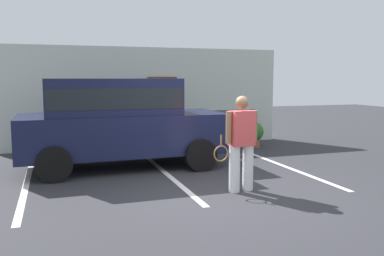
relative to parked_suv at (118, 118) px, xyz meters
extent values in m
plane|color=#2D2D33|center=(1.29, -2.75, -1.15)|extent=(40.00, 40.00, 0.00)
cube|color=silver|center=(-1.96, -1.25, -1.14)|extent=(0.12, 4.40, 0.01)
cube|color=silver|center=(0.87, -1.25, -1.14)|extent=(0.12, 4.40, 0.01)
cube|color=silver|center=(3.70, -1.25, -1.14)|extent=(0.12, 4.40, 0.01)
cube|color=silver|center=(1.29, 2.91, 0.34)|extent=(8.56, 0.30, 2.98)
cube|color=#4C4C51|center=(1.29, 2.71, -0.62)|extent=(7.19, 0.10, 1.04)
cube|color=brown|center=(1.74, 2.69, -0.10)|extent=(0.90, 0.06, 2.10)
cube|color=#141938|center=(0.11, 0.00, -0.35)|extent=(4.61, 1.93, 0.90)
cube|color=#141938|center=(-0.14, 0.00, 0.50)|extent=(2.91, 1.78, 0.80)
cube|color=black|center=(-0.14, 0.00, 0.48)|extent=(2.86, 1.80, 0.44)
cylinder|color=black|center=(1.65, 0.96, -0.79)|extent=(0.72, 0.27, 0.72)
cylinder|color=black|center=(1.66, -0.94, -0.79)|extent=(0.72, 0.27, 0.72)
cylinder|color=black|center=(-1.45, 0.94, -0.79)|extent=(0.72, 0.27, 0.72)
cylinder|color=black|center=(-1.44, -0.96, -0.79)|extent=(0.72, 0.27, 0.72)
cylinder|color=white|center=(1.95, -2.72, -0.72)|extent=(0.20, 0.20, 0.85)
cylinder|color=white|center=(1.67, -2.75, -0.72)|extent=(0.20, 0.20, 0.85)
cube|color=#E04C4C|center=(1.81, -2.73, 0.02)|extent=(0.46, 0.32, 0.63)
sphere|color=#8C6647|center=(1.81, -2.73, 0.48)|extent=(0.23, 0.23, 0.23)
cylinder|color=#8C6647|center=(2.08, -2.70, 0.04)|extent=(0.11, 0.11, 0.58)
cylinder|color=#8C6647|center=(1.54, -2.76, 0.04)|extent=(0.11, 0.11, 0.58)
torus|color=olive|center=(1.41, -2.73, -0.43)|extent=(0.37, 0.06, 0.37)
cylinder|color=olive|center=(1.41, -2.73, -0.19)|extent=(0.03, 0.03, 0.20)
cylinder|color=gray|center=(3.27, 1.58, -1.04)|extent=(0.36, 0.36, 0.22)
sphere|color=#387F33|center=(3.27, 1.58, -0.69)|extent=(0.55, 0.55, 0.55)
cylinder|color=#9E5638|center=(4.25, 1.53, -1.03)|extent=(0.37, 0.37, 0.23)
sphere|color=#2D6B28|center=(4.25, 1.53, -0.67)|extent=(0.58, 0.58, 0.58)
camera|label=1|loc=(-1.39, -9.43, 0.91)|focal=38.53mm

